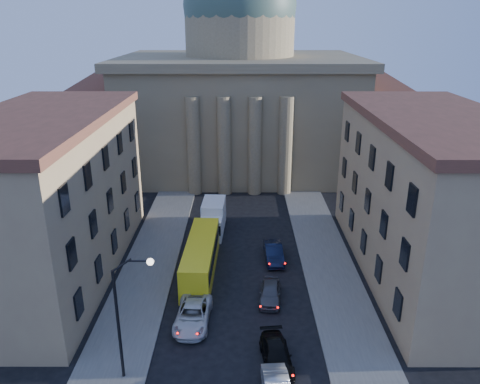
% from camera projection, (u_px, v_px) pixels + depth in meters
% --- Properties ---
extents(sidewalk_left, '(5.00, 60.00, 0.15)m').
position_uv_depth(sidewalk_left, '(140.00, 293.00, 40.09)').
color(sidewalk_left, '#625E59').
rests_on(sidewalk_left, ground).
extents(sidewalk_right, '(5.00, 60.00, 0.15)m').
position_uv_depth(sidewalk_right, '(338.00, 293.00, 40.05)').
color(sidewalk_right, '#625E59').
rests_on(sidewalk_right, ground).
extents(church, '(68.02, 28.76, 36.60)m').
position_uv_depth(church, '(240.00, 91.00, 71.11)').
color(church, '#7C6A4C').
rests_on(church, ground).
extents(building_left, '(11.60, 26.60, 14.70)m').
position_uv_depth(building_left, '(47.00, 196.00, 41.30)').
color(building_left, tan).
rests_on(building_left, ground).
extents(building_right, '(11.60, 26.60, 14.70)m').
position_uv_depth(building_right, '(431.00, 197.00, 41.23)').
color(building_right, tan).
rests_on(building_right, ground).
extents(street_lamp, '(2.62, 0.44, 8.83)m').
position_uv_depth(street_lamp, '(125.00, 309.00, 28.90)').
color(street_lamp, black).
rests_on(street_lamp, ground).
extents(car_left_mid, '(2.83, 5.68, 1.54)m').
position_uv_depth(car_left_mid, '(193.00, 315.00, 35.94)').
color(car_left_mid, silver).
rests_on(car_left_mid, ground).
extents(car_right_mid, '(2.41, 4.88, 1.36)m').
position_uv_depth(car_right_mid, '(276.00, 355.00, 31.81)').
color(car_right_mid, black).
rests_on(car_right_mid, ground).
extents(car_right_far, '(2.14, 4.47, 1.47)m').
position_uv_depth(car_right_far, '(270.00, 292.00, 38.97)').
color(car_right_far, '#4B4B50').
rests_on(car_right_far, ground).
extents(car_right_distant, '(1.91, 4.87, 1.58)m').
position_uv_depth(car_right_distant, '(274.00, 253.00, 45.46)').
color(car_right_distant, black).
rests_on(car_right_distant, ground).
extents(city_bus, '(2.91, 11.09, 3.10)m').
position_uv_depth(city_bus, '(201.00, 256.00, 42.97)').
color(city_bus, yellow).
rests_on(city_bus, ground).
extents(box_truck, '(2.60, 6.09, 3.29)m').
position_uv_depth(box_truck, '(213.00, 219.00, 51.32)').
color(box_truck, white).
rests_on(box_truck, ground).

